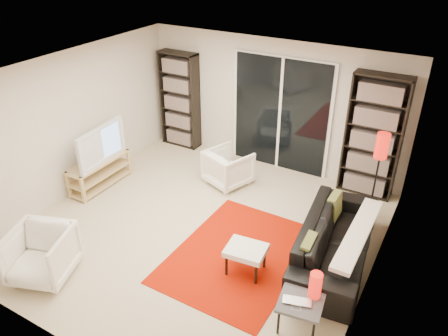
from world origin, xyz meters
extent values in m
plane|color=beige|center=(0.00, 0.00, 0.00)|extent=(5.00, 5.00, 0.00)
cube|color=beige|center=(0.00, 2.50, 1.20)|extent=(5.00, 0.02, 2.40)
cube|color=beige|center=(0.00, -2.50, 1.20)|extent=(5.00, 0.02, 2.40)
cube|color=beige|center=(-2.50, 0.00, 1.20)|extent=(0.02, 5.00, 2.40)
cube|color=beige|center=(2.50, 0.00, 1.20)|extent=(0.02, 5.00, 2.40)
cube|color=white|center=(0.00, 0.00, 2.40)|extent=(5.00, 5.00, 0.02)
cube|color=white|center=(0.20, 2.47, 1.05)|extent=(1.92, 0.06, 2.16)
cube|color=black|center=(0.20, 2.44, 1.05)|extent=(1.80, 0.02, 2.10)
cube|color=white|center=(0.20, 2.42, 1.05)|extent=(0.05, 0.02, 2.10)
cube|color=black|center=(-1.95, 2.34, 0.97)|extent=(0.80, 0.30, 1.95)
cube|color=#B1AF47|center=(-1.95, 2.32, 0.97)|extent=(0.70, 0.22, 1.85)
cube|color=black|center=(1.90, 2.34, 1.05)|extent=(0.90, 0.30, 2.10)
cube|color=#B1AF47|center=(1.90, 2.32, 1.05)|extent=(0.80, 0.22, 2.00)
cube|color=tan|center=(-2.23, 0.22, 0.48)|extent=(0.39, 1.22, 0.04)
cube|color=tan|center=(-2.23, 0.22, 0.25)|extent=(0.39, 1.22, 0.03)
cube|color=tan|center=(-2.23, 0.22, 0.06)|extent=(0.39, 1.22, 0.04)
cube|color=tan|center=(-2.40, -0.36, 0.25)|extent=(0.05, 0.05, 0.50)
cube|color=tan|center=(-2.40, 0.79, 0.25)|extent=(0.05, 0.05, 0.50)
cube|color=tan|center=(-2.06, -0.36, 0.25)|extent=(0.05, 0.05, 0.50)
cube|color=tan|center=(-2.06, 0.79, 0.25)|extent=(0.05, 0.05, 0.50)
imported|color=black|center=(-2.21, 0.22, 0.83)|extent=(0.25, 1.15, 0.66)
cube|color=#A51200|center=(0.80, -0.24, 0.01)|extent=(1.70, 2.29, 0.01)
imported|color=black|center=(1.98, 0.35, 0.32)|extent=(1.11, 2.30, 0.65)
imported|color=white|center=(-0.30, 1.41, 0.32)|extent=(0.89, 0.91, 0.65)
imported|color=white|center=(-1.24, -1.87, 0.35)|extent=(0.97, 0.98, 0.70)
cube|color=white|center=(1.03, -0.48, 0.36)|extent=(0.56, 0.48, 0.08)
cylinder|color=black|center=(0.84, -0.67, 0.16)|extent=(0.04, 0.04, 0.32)
cylinder|color=black|center=(0.81, -0.34, 0.16)|extent=(0.04, 0.04, 0.32)
cylinder|color=black|center=(1.25, -0.63, 0.16)|extent=(0.04, 0.04, 0.32)
cylinder|color=black|center=(1.22, -0.29, 0.16)|extent=(0.04, 0.04, 0.32)
cube|color=#46464B|center=(1.99, -0.98, 0.38)|extent=(0.56, 0.56, 0.04)
cylinder|color=black|center=(1.82, -1.21, 0.19)|extent=(0.03, 0.03, 0.38)
cylinder|color=black|center=(1.76, -0.82, 0.19)|extent=(0.03, 0.03, 0.38)
cylinder|color=black|center=(2.21, -1.15, 0.19)|extent=(0.03, 0.03, 0.38)
cylinder|color=black|center=(2.15, -0.76, 0.19)|extent=(0.03, 0.03, 0.38)
imported|color=silver|center=(1.97, -1.08, 0.41)|extent=(0.37, 0.29, 0.03)
cylinder|color=red|center=(2.09, -0.84, 0.56)|extent=(0.14, 0.14, 0.32)
cylinder|color=black|center=(2.15, 1.66, 0.01)|extent=(0.22, 0.22, 0.03)
cylinder|color=black|center=(2.15, 1.66, 0.54)|extent=(0.03, 0.03, 1.08)
cylinder|color=red|center=(2.15, 1.66, 1.25)|extent=(0.20, 0.20, 0.39)
camera|label=1|loc=(3.00, -4.49, 4.09)|focal=35.00mm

